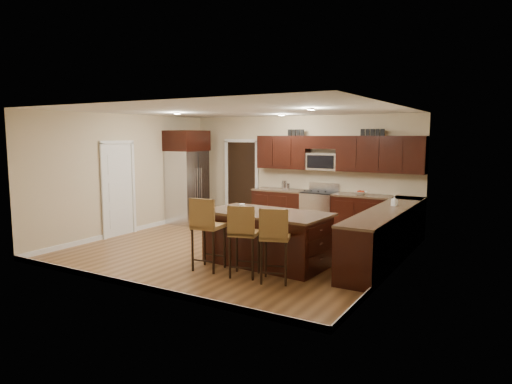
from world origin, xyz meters
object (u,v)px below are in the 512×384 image
Objects in this scene: island at (267,240)px; stool_mid at (243,233)px; range at (319,211)px; stool_right at (275,236)px; stool_left at (206,225)px; refrigerator at (187,176)px.

stool_mid is at bearing -82.51° from island.
range is 3.08m from island.
range is 4.03m from stool_right.
refrigerator is (-2.94, 3.14, 0.44)m from stool_left.
range is 3.47m from refrigerator.
stool_right is at bearing -15.84° from stool_mid.
island is at bearing -32.48° from refrigerator.
stool_right is 5.27m from refrigerator.
stool_left reaches higher than stool_right.
range is at bearing 83.97° from stool_right.
refrigerator reaches higher than range.
stool_right is (0.61, -0.84, 0.29)m from island.
stool_right is (1.27, 0.01, -0.04)m from stool_left.
island is at bearing 45.43° from stool_left.
range is 3.94m from stool_mid.
stool_mid is (0.71, 0.01, -0.04)m from stool_left.
island is at bearing 106.90° from stool_right.
island is at bearing -84.52° from range.
refrigerator is at bearing 151.42° from island.
stool_mid is 1.00× the size of stool_right.
range is 0.91× the size of stool_left.
stool_mid is (0.05, -0.85, 0.29)m from island.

